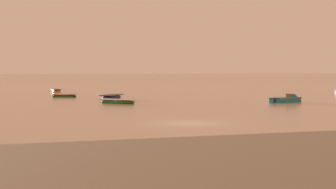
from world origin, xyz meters
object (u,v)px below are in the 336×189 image
Objects in this scene: rowboat_moored_0 at (56,91)px; motorboat_moored_1 at (289,100)px; rowboat_moored_1 at (64,96)px; rowboat_moored_4 at (118,102)px; rowboat_moored_2 at (112,97)px.

motorboat_moored_1 reaches higher than rowboat_moored_0.
rowboat_moored_1 is at bearing -5.90° from rowboat_moored_0.
rowboat_moored_1 is 0.86× the size of rowboat_moored_4.
motorboat_moored_1 is 18.63m from rowboat_moored_4.
motorboat_moored_1 is 1.36× the size of rowboat_moored_1.
rowboat_moored_0 is at bearing 97.35° from motorboat_moored_1.
rowboat_moored_2 is at bearing 6.95° from rowboat_moored_0.
rowboat_moored_1 is 15.36m from rowboat_moored_4.
rowboat_moored_0 reaches higher than rowboat_moored_1.
rowboat_moored_1 is 0.71× the size of rowboat_moored_2.
rowboat_moored_2 is (4.84, -5.99, 0.06)m from rowboat_moored_1.
rowboat_moored_4 is (-18.19, 4.03, -0.03)m from motorboat_moored_1.
rowboat_moored_0 is 1.11× the size of rowboat_moored_1.
motorboat_moored_1 reaches higher than rowboat_moored_4.
rowboat_moored_0 is 0.82× the size of motorboat_moored_1.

